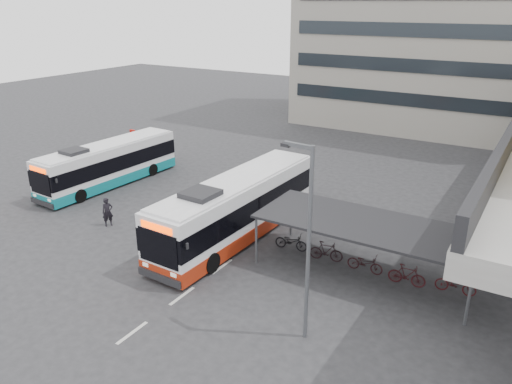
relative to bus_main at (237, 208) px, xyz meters
The scene contains 9 objects.
ground 3.82m from the bus_main, 112.51° to the right, with size 120.00×120.00×0.00m, color #28282B.
bike_shelter 7.18m from the bus_main, ahead, with size 10.00×4.00×2.54m.
road_markings 6.51m from the bus_main, 79.20° to the right, with size 0.15×7.60×0.01m.
bus_main is the anchor object (origin of this frame).
bus_teal 12.30m from the bus_main, 169.23° to the left, with size 2.80×10.69×3.13m.
pedestrian 7.54m from the bus_main, 159.23° to the right, with size 0.61×0.40×1.66m, color black.
lamp_post 9.41m from the bus_main, 40.79° to the right, with size 1.32×0.30×7.50m.
sign_totem_mid 13.92m from the bus_main, behind, with size 0.52×0.19×2.41m.
sign_totem_north 15.97m from the bus_main, 154.03° to the left, with size 0.56×0.24×2.60m.
Camera 1 is at (14.86, -17.13, 11.90)m, focal length 35.00 mm.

